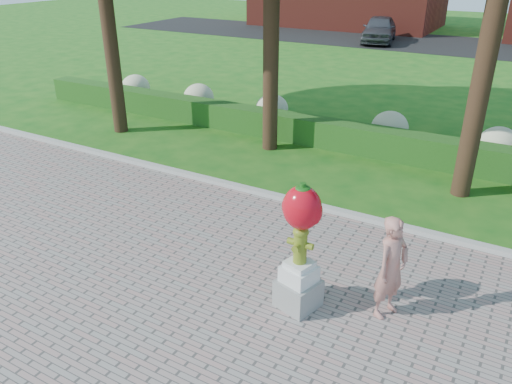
% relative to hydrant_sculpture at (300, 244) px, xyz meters
% --- Properties ---
extents(ground, '(100.00, 100.00, 0.00)m').
position_rel_hydrant_sculpture_xyz_m(ground, '(-1.92, 0.34, -1.21)').
color(ground, '#165916').
rests_on(ground, ground).
extents(curb, '(40.00, 0.18, 0.15)m').
position_rel_hydrant_sculpture_xyz_m(curb, '(-1.92, 3.34, -1.13)').
color(curb, '#ADADA5').
rests_on(curb, ground).
extents(lawn_hedge, '(24.00, 0.70, 0.80)m').
position_rel_hydrant_sculpture_xyz_m(lawn_hedge, '(-1.92, 7.34, -0.81)').
color(lawn_hedge, '#164714').
rests_on(lawn_hedge, ground).
extents(hydrangea_row, '(20.10, 1.10, 0.99)m').
position_rel_hydrant_sculpture_xyz_m(hydrangea_row, '(-1.35, 8.34, -0.66)').
color(hydrangea_row, beige).
rests_on(hydrangea_row, ground).
extents(street, '(50.00, 8.00, 0.02)m').
position_rel_hydrant_sculpture_xyz_m(street, '(-1.92, 28.34, -1.20)').
color(street, black).
rests_on(street, ground).
extents(hydrant_sculpture, '(0.74, 0.74, 2.21)m').
position_rel_hydrant_sculpture_xyz_m(hydrant_sculpture, '(0.00, 0.00, 0.00)').
color(hydrant_sculpture, gray).
rests_on(hydrant_sculpture, walkway).
extents(woman, '(0.62, 0.74, 1.72)m').
position_rel_hydrant_sculpture_xyz_m(woman, '(1.31, 0.53, -0.31)').
color(woman, tan).
rests_on(woman, walkway).
extents(parked_car, '(2.89, 5.14, 1.65)m').
position_rel_hydrant_sculpture_xyz_m(parked_car, '(-7.00, 27.06, -0.36)').
color(parked_car, '#3D3E44').
rests_on(parked_car, street).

